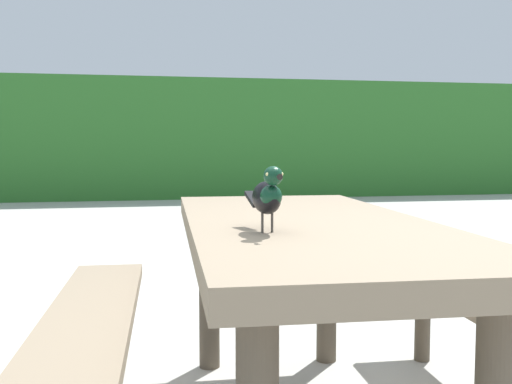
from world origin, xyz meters
The scene contains 3 objects.
hedge_wall centered at (0.00, 9.81, 1.10)m, with size 28.00×1.27×2.19m, color #2D6B28.
picnic_table_foreground centered at (0.13, 0.22, 0.56)m, with size 1.75×1.83×0.74m.
bird_grackle centered at (-0.06, -0.06, 0.84)m, with size 0.08×0.29×0.18m.
Camera 1 is at (-0.40, -1.65, 0.98)m, focal length 42.20 mm.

